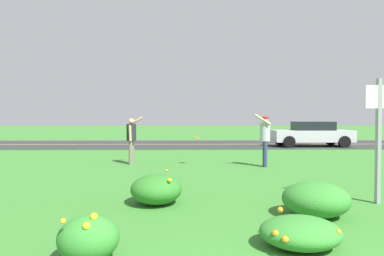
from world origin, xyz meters
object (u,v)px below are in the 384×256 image
object	(u,v)px
frisbee_orange	(196,138)
person_thrower_dark_shirt	(131,137)
sign_post_near_path	(379,128)
car_silver_center_left	(311,134)
person_catcher_red_cap_gray_shirt	(265,136)

from	to	relation	value
frisbee_orange	person_thrower_dark_shirt	bearing A→B (deg)	172.19
sign_post_near_path	car_silver_center_left	xyz separation A→B (m)	(3.60, 13.09, -0.72)
sign_post_near_path	car_silver_center_left	size ratio (longest dim) A/B	0.53
person_thrower_dark_shirt	frisbee_orange	size ratio (longest dim) A/B	6.82
car_silver_center_left	person_thrower_dark_shirt	bearing A→B (deg)	-141.19
person_thrower_dark_shirt	car_silver_center_left	xyz separation A→B (m)	(9.25, 7.44, -0.25)
person_catcher_red_cap_gray_shirt	frisbee_orange	size ratio (longest dim) A/B	7.13
person_catcher_red_cap_gray_shirt	frisbee_orange	xyz separation A→B (m)	(-2.31, 0.40, -0.07)
sign_post_near_path	frisbee_orange	bearing A→B (deg)	122.09
person_thrower_dark_shirt	person_catcher_red_cap_gray_shirt	xyz separation A→B (m)	(4.62, -0.72, 0.05)
sign_post_near_path	person_thrower_dark_shirt	xyz separation A→B (m)	(-5.65, 5.65, -0.48)
sign_post_near_path	person_thrower_dark_shirt	distance (m)	8.01
person_thrower_dark_shirt	car_silver_center_left	bearing A→B (deg)	38.81
person_catcher_red_cap_gray_shirt	person_thrower_dark_shirt	bearing A→B (deg)	171.13
person_thrower_dark_shirt	car_silver_center_left	world-z (taller)	person_thrower_dark_shirt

